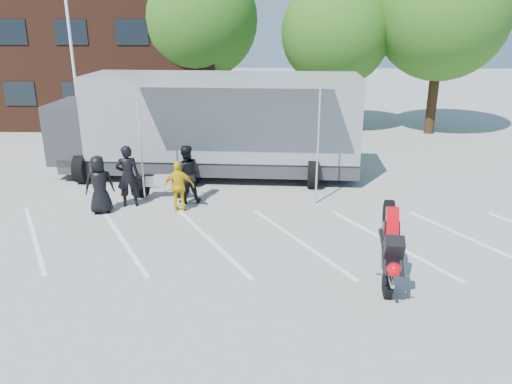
# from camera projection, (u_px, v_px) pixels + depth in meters

# --- Properties ---
(ground) EXTENTS (100.00, 100.00, 0.00)m
(ground) POSITION_uv_depth(u_px,v_px,m) (197.00, 256.00, 12.52)
(ground) COLOR #969691
(ground) RESTS_ON ground
(parking_bay_lines) EXTENTS (18.09, 13.33, 0.01)m
(parking_bay_lines) POSITION_uv_depth(u_px,v_px,m) (202.00, 239.00, 13.46)
(parking_bay_lines) COLOR white
(parking_bay_lines) RESTS_ON ground
(office_building) EXTENTS (18.00, 8.00, 7.00)m
(office_building) POSITION_uv_depth(u_px,v_px,m) (66.00, 58.00, 28.66)
(office_building) COLOR #412014
(office_building) RESTS_ON ground
(flagpole) EXTENTS (1.61, 0.12, 8.00)m
(flagpole) POSITION_uv_depth(u_px,v_px,m) (76.00, 33.00, 20.48)
(flagpole) COLOR white
(flagpole) RESTS_ON ground
(tree_left) EXTENTS (6.12, 6.12, 8.64)m
(tree_left) POSITION_uv_depth(u_px,v_px,m) (199.00, 20.00, 25.84)
(tree_left) COLOR #382314
(tree_left) RESTS_ON ground
(tree_mid) EXTENTS (5.44, 5.44, 7.68)m
(tree_mid) POSITION_uv_depth(u_px,v_px,m) (336.00, 33.00, 24.89)
(tree_mid) COLOR #382314
(tree_mid) RESTS_ON ground
(tree_right) EXTENTS (6.46, 6.46, 9.12)m
(tree_right) POSITION_uv_depth(u_px,v_px,m) (442.00, 13.00, 23.96)
(tree_right) COLOR #382314
(tree_right) RESTS_ON ground
(transporter_truck) EXTENTS (12.03, 6.14, 3.76)m
(transporter_truck) POSITION_uv_depth(u_px,v_px,m) (212.00, 176.00, 18.91)
(transporter_truck) COLOR gray
(transporter_truck) RESTS_ON ground
(parked_motorcycle) EXTENTS (1.95, 0.69, 1.02)m
(parked_motorcycle) POSITION_uv_depth(u_px,v_px,m) (162.00, 198.00, 16.56)
(parked_motorcycle) COLOR silver
(parked_motorcycle) RESTS_ON ground
(stunt_bike_rider) EXTENTS (1.03, 1.89, 2.14)m
(stunt_bike_rider) POSITION_uv_depth(u_px,v_px,m) (383.00, 280.00, 11.37)
(stunt_bike_rider) COLOR black
(stunt_bike_rider) RESTS_ON ground
(spectator_leather_a) EXTENTS (1.02, 0.84, 1.79)m
(spectator_leather_a) POSITION_uv_depth(u_px,v_px,m) (99.00, 185.00, 15.04)
(spectator_leather_a) COLOR black
(spectator_leather_a) RESTS_ON ground
(spectator_leather_b) EXTENTS (0.80, 0.61, 1.97)m
(spectator_leather_b) POSITION_uv_depth(u_px,v_px,m) (128.00, 176.00, 15.54)
(spectator_leather_b) COLOR black
(spectator_leather_b) RESTS_ON ground
(spectator_leather_c) EXTENTS (1.06, 0.92, 1.88)m
(spectator_leather_c) POSITION_uv_depth(u_px,v_px,m) (186.00, 174.00, 15.90)
(spectator_leather_c) COLOR black
(spectator_leather_c) RESTS_ON ground
(spectator_hivis) EXTENTS (0.95, 0.43, 1.60)m
(spectator_hivis) POSITION_uv_depth(u_px,v_px,m) (179.00, 186.00, 15.19)
(spectator_hivis) COLOR yellow
(spectator_hivis) RESTS_ON ground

